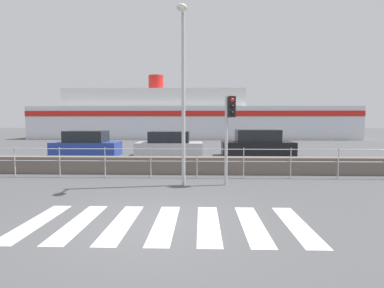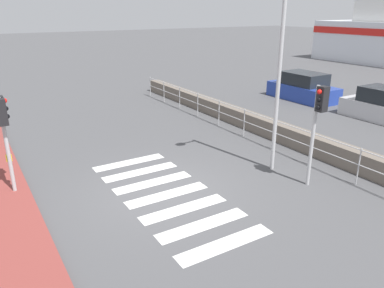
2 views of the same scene
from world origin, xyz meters
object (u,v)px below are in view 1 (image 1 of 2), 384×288
Objects in this scene: traffic_light_far at (230,120)px; parked_car_black at (257,145)px; parked_car_silver at (169,145)px; parked_car_blue at (87,145)px; streetlamp at (183,77)px; ferry_boat at (186,118)px.

traffic_light_far is 8.65m from parked_car_black.
parked_car_silver is at bearing 109.22° from traffic_light_far.
parked_car_blue is 0.93× the size of parked_car_black.
traffic_light_far is at bearing 9.41° from streetlamp.
ferry_boat is at bearing 74.72° from parked_car_blue.
streetlamp is 9.71m from parked_car_black.
parked_car_blue is (-6.42, 8.41, -2.86)m from streetlamp.
parked_car_blue is 5.07m from parked_car_silver.
parked_car_black is (3.94, 8.41, -2.83)m from streetlamp.
parked_car_blue is at bearing 134.11° from traffic_light_far.
traffic_light_far reaches higher than parked_car_silver.
streetlamp is 1.34× the size of parked_car_black.
ferry_boat reaches higher than traffic_light_far.
streetlamp is at bearing -52.67° from parked_car_blue.
parked_car_blue is 10.35m from parked_car_black.
traffic_light_far is at bearing -106.62° from parked_car_black.
parked_car_black is at bearing 73.38° from traffic_light_far.
streetlamp reaches higher than parked_car_silver.
traffic_light_far is 0.74× the size of parked_car_blue.
streetlamp is 8.99m from parked_car_silver.
streetlamp is at bearing -115.08° from parked_car_black.
ferry_boat is at bearing 92.84° from streetlamp.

